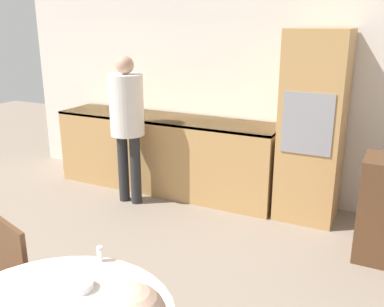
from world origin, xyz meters
TOP-DOWN VIEW (x-y plane):
  - wall_back at (0.00, 4.64)m, footprint 6.90×0.05m
  - kitchen_counter at (-1.21, 4.29)m, footprint 2.79×0.60m
  - oven_unit at (0.53, 4.30)m, footprint 0.60×0.59m
  - person_standing at (-1.38, 3.77)m, footprint 0.37×0.37m
  - bowl_near at (0.03, 1.32)m, footprint 0.13×0.13m
  - salt_shaker at (-0.04, 1.57)m, footprint 0.03×0.03m

SIDE VIEW (x-z plane):
  - kitchen_counter at x=-1.21m, z-range 0.01..0.93m
  - bowl_near at x=0.03m, z-range 0.75..0.79m
  - salt_shaker at x=-0.04m, z-range 0.75..0.84m
  - oven_unit at x=0.53m, z-range 0.00..1.95m
  - person_standing at x=-1.38m, z-range 0.19..1.85m
  - wall_back at x=0.00m, z-range 0.00..2.60m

